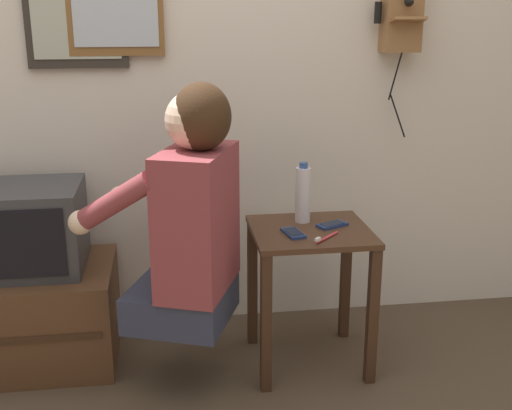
{
  "coord_description": "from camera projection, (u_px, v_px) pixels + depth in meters",
  "views": [
    {
      "loc": [
        -0.06,
        -1.78,
        1.42
      ],
      "look_at": [
        0.27,
        0.52,
        0.71
      ],
      "focal_mm": 45.0,
      "sensor_mm": 36.0,
      "label": 1
    }
  ],
  "objects": [
    {
      "name": "water_bottle",
      "position": [
        303.0,
        194.0,
        2.6
      ],
      "size": [
        0.06,
        0.06,
        0.25
      ],
      "color": "silver",
      "rests_on": "side_table"
    },
    {
      "name": "tv_stand",
      "position": [
        37.0,
        314.0,
        2.68
      ],
      "size": [
        0.64,
        0.52,
        0.41
      ],
      "color": "#51331E",
      "rests_on": "ground_plane"
    },
    {
      "name": "cell_phone_spare",
      "position": [
        332.0,
        225.0,
        2.57
      ],
      "size": [
        0.14,
        0.11,
        0.01
      ],
      "rotation": [
        0.0,
        0.0,
        -1.13
      ],
      "color": "navy",
      "rests_on": "side_table"
    },
    {
      "name": "person",
      "position": [
        190.0,
        215.0,
        2.34
      ],
      "size": [
        0.63,
        0.55,
        0.9
      ],
      "rotation": [
        0.0,
        0.0,
        1.2
      ],
      "color": "#2D3347",
      "rests_on": "ground_plane"
    },
    {
      "name": "television",
      "position": [
        23.0,
        228.0,
        2.58
      ],
      "size": [
        0.47,
        0.4,
        0.35
      ],
      "color": "#38383A",
      "rests_on": "tv_stand"
    },
    {
      "name": "wall_back",
      "position": [
        176.0,
        45.0,
        2.74
      ],
      "size": [
        6.8,
        0.05,
        2.55
      ],
      "color": "beige",
      "rests_on": "ground_plane"
    },
    {
      "name": "side_table",
      "position": [
        310.0,
        263.0,
        2.58
      ],
      "size": [
        0.47,
        0.43,
        0.59
      ],
      "color": "#422819",
      "rests_on": "ground_plane"
    },
    {
      "name": "wall_phone_antique",
      "position": [
        402.0,
        6.0,
        2.74
      ],
      "size": [
        0.2,
        0.19,
        0.79
      ],
      "color": "olive"
    },
    {
      "name": "toothbrush",
      "position": [
        325.0,
        238.0,
        2.42
      ],
      "size": [
        0.12,
        0.12,
        0.02
      ],
      "rotation": [
        0.0,
        0.0,
        2.35
      ],
      "color": "#D83F4C",
      "rests_on": "side_table"
    },
    {
      "name": "cell_phone_held",
      "position": [
        293.0,
        233.0,
        2.48
      ],
      "size": [
        0.08,
        0.13,
        0.01
      ],
      "rotation": [
        0.0,
        0.0,
        0.2
      ],
      "color": "navy",
      "rests_on": "side_table"
    }
  ]
}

